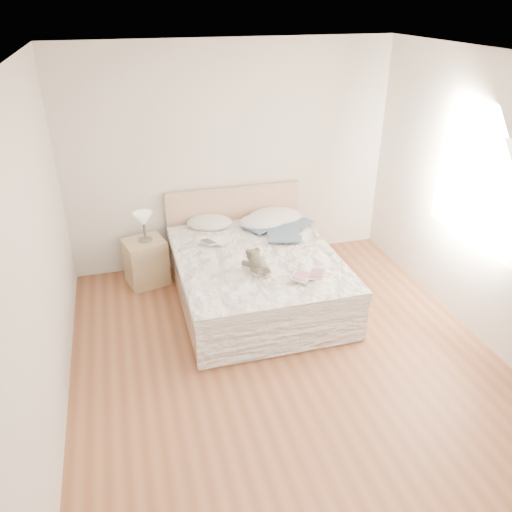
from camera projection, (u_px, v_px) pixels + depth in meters
name	position (u px, v px, depth m)	size (l,w,h in m)	color
floor	(288.00, 363.00, 4.76)	(4.00, 4.50, 0.00)	brown
ceiling	(300.00, 61.00, 3.49)	(4.00, 4.50, 0.00)	white
wall_back	(231.00, 158.00, 6.04)	(4.00, 0.02, 2.70)	beige
wall_front	(462.00, 445.00, 2.21)	(4.00, 0.02, 2.70)	beige
wall_left	(35.00, 266.00, 3.65)	(0.02, 4.50, 2.70)	beige
wall_right	(498.00, 210.00, 4.60)	(0.02, 4.50, 2.70)	beige
window	(478.00, 189.00, 4.81)	(0.02, 1.30, 1.10)	white
bed	(255.00, 275.00, 5.63)	(1.72, 2.14, 1.00)	tan
nightstand	(146.00, 262.00, 5.95)	(0.45, 0.40, 0.56)	tan
table_lamp	(143.00, 221.00, 5.72)	(0.23, 0.23, 0.35)	#504C46
pillow_left	(209.00, 222.00, 6.09)	(0.56, 0.39, 0.17)	silver
pillow_middle	(262.00, 222.00, 6.10)	(0.57, 0.40, 0.17)	silver
pillow_right	(275.00, 217.00, 6.24)	(0.66, 0.46, 0.20)	white
blouse	(284.00, 232.00, 5.87)	(0.60, 0.64, 0.02)	#30445E
photo_book	(214.00, 242.00, 5.63)	(0.28, 0.19, 0.02)	white
childrens_book	(309.00, 276.00, 4.96)	(0.34, 0.23, 0.02)	beige
teddy_bear	(258.00, 269.00, 5.04)	(0.23, 0.32, 0.17)	brown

